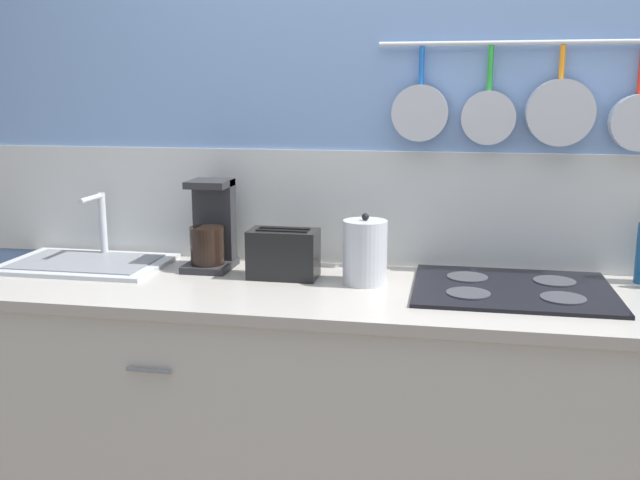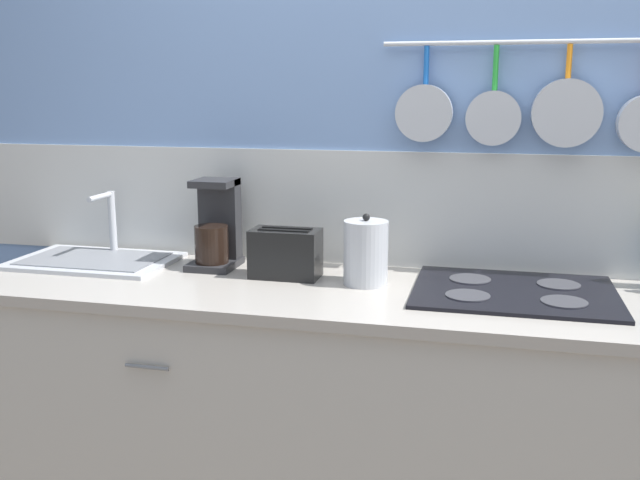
# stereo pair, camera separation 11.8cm
# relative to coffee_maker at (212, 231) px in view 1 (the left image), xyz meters

# --- Properties ---
(wall_back) EXTENTS (7.20, 0.15, 2.60)m
(wall_back) POSITION_rel_coffee_maker_xyz_m (0.70, 0.18, 0.23)
(wall_back) COLOR #7293C6
(wall_back) RESTS_ON ground_plane
(cabinet_base) EXTENTS (2.92, 0.63, 0.87)m
(cabinet_base) POSITION_rel_coffee_maker_xyz_m (0.70, -0.19, -0.60)
(cabinet_base) COLOR #B7B2A8
(cabinet_base) RESTS_ON ground_plane
(countertop) EXTENTS (2.96, 0.66, 0.03)m
(countertop) POSITION_rel_coffee_maker_xyz_m (0.70, -0.19, -0.15)
(countertop) COLOR #A59E93
(countertop) RESTS_ON cabinet_base
(sink_basin) EXTENTS (0.57, 0.38, 0.25)m
(sink_basin) POSITION_rel_coffee_maker_xyz_m (-0.45, -0.06, -0.11)
(sink_basin) COLOR #B7BABF
(sink_basin) RESTS_ON countertop
(coffee_maker) EXTENTS (0.16, 0.20, 0.31)m
(coffee_maker) POSITION_rel_coffee_maker_xyz_m (0.00, 0.00, 0.00)
(coffee_maker) COLOR #262628
(coffee_maker) RESTS_ON countertop
(toaster) EXTENTS (0.25, 0.13, 0.17)m
(toaster) POSITION_rel_coffee_maker_xyz_m (0.28, -0.09, -0.05)
(toaster) COLOR black
(toaster) RESTS_ON countertop
(kettle) EXTENTS (0.14, 0.14, 0.23)m
(kettle) POSITION_rel_coffee_maker_xyz_m (0.56, -0.12, -0.03)
(kettle) COLOR #B7BABF
(kettle) RESTS_ON countertop
(cooktop) EXTENTS (0.62, 0.49, 0.01)m
(cooktop) POSITION_rel_coffee_maker_xyz_m (1.03, -0.12, -0.12)
(cooktop) COLOR black
(cooktop) RESTS_ON countertop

